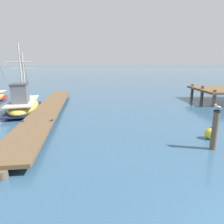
% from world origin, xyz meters
% --- Properties ---
extents(floating_dock, '(3.08, 17.45, 0.53)m').
position_xyz_m(floating_dock, '(-5.92, 13.08, 0.36)').
color(floating_dock, brown).
rests_on(floating_dock, ground).
extents(fishing_boat_0, '(2.29, 6.11, 5.02)m').
position_xyz_m(fishing_boat_0, '(-7.79, 13.97, 0.63)').
color(fishing_boat_0, gold).
rests_on(fishing_boat_0, ground).
extents(mooring_piling, '(0.30, 0.30, 1.74)m').
position_xyz_m(mooring_piling, '(1.74, 5.24, 0.91)').
color(mooring_piling, brown).
rests_on(mooring_piling, ground).
extents(perched_seagull, '(0.19, 0.38, 0.26)m').
position_xyz_m(perched_seagull, '(1.74, 5.24, 1.89)').
color(perched_seagull, gold).
rests_on(perched_seagull, mooring_piling).
extents(mooring_buoy, '(0.54, 0.54, 0.61)m').
position_xyz_m(mooring_buoy, '(2.42, 6.37, 0.27)').
color(mooring_buoy, yellow).
rests_on(mooring_buoy, ground).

